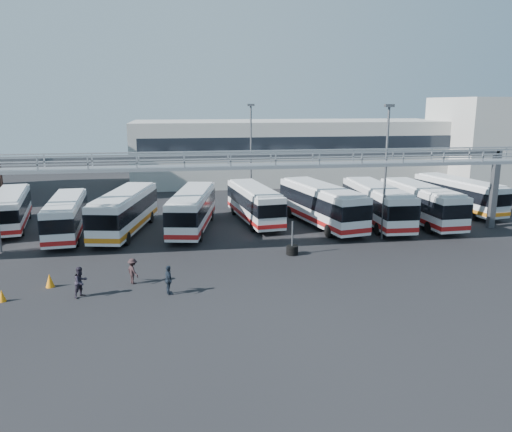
{
  "coord_description": "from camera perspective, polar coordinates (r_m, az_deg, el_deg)",
  "views": [
    {
      "loc": [
        -3.49,
        -28.27,
        10.27
      ],
      "look_at": [
        1.97,
        6.0,
        2.4
      ],
      "focal_mm": 35.0,
      "sensor_mm": 36.0,
      "label": 1
    }
  ],
  "objects": [
    {
      "name": "ground",
      "position": [
        30.28,
        -1.91,
        -7.06
      ],
      "size": [
        140.0,
        140.0,
        0.0
      ],
      "primitive_type": "plane",
      "color": "black",
      "rests_on": "ground"
    },
    {
      "name": "gantry",
      "position": [
        34.65,
        -3.2,
        4.85
      ],
      "size": [
        51.4,
        5.15,
        7.1
      ],
      "color": "#95989D",
      "rests_on": "ground"
    },
    {
      "name": "warehouse",
      "position": [
        68.35,
        4.12,
        7.47
      ],
      "size": [
        42.0,
        14.0,
        8.0
      ],
      "primitive_type": "cube",
      "color": "#9E9E99",
      "rests_on": "ground"
    },
    {
      "name": "building_right",
      "position": [
        73.33,
        25.68,
        7.8
      ],
      "size": [
        14.0,
        12.0,
        11.0
      ],
      "primitive_type": "cube",
      "color": "#B2B2AD",
      "rests_on": "ground"
    },
    {
      "name": "light_pole_mid",
      "position": [
        38.79,
        14.62,
        5.63
      ],
      "size": [
        0.7,
        0.35,
        10.21
      ],
      "color": "#4C4F54",
      "rests_on": "ground"
    },
    {
      "name": "light_pole_back",
      "position": [
        51.03,
        -0.58,
        7.66
      ],
      "size": [
        0.7,
        0.35,
        10.21
      ],
      "color": "#4C4F54",
      "rests_on": "ground"
    },
    {
      "name": "bus_1",
      "position": [
        46.49,
        -26.21,
        0.8
      ],
      "size": [
        4.09,
        10.29,
        3.05
      ],
      "rotation": [
        0.0,
        0.0,
        0.18
      ],
      "color": "silver",
      "rests_on": "ground"
    },
    {
      "name": "bus_2",
      "position": [
        41.79,
        -20.87,
        0.08
      ],
      "size": [
        3.12,
        10.27,
        3.07
      ],
      "rotation": [
        0.0,
        0.0,
        0.08
      ],
      "color": "silver",
      "rests_on": "ground"
    },
    {
      "name": "bus_3",
      "position": [
        41.38,
        -14.76,
        0.63
      ],
      "size": [
        4.73,
        11.42,
        3.38
      ],
      "rotation": [
        0.0,
        0.0,
        -0.2
      ],
      "color": "silver",
      "rests_on": "ground"
    },
    {
      "name": "bus_4",
      "position": [
        41.27,
        -7.29,
        0.85
      ],
      "size": [
        4.53,
        11.11,
        3.29
      ],
      "rotation": [
        0.0,
        0.0,
        -0.19
      ],
      "color": "silver",
      "rests_on": "ground"
    },
    {
      "name": "bus_5",
      "position": [
        43.77,
        -0.2,
        1.55
      ],
      "size": [
        3.68,
        10.67,
        3.18
      ],
      "rotation": [
        0.0,
        0.0,
        0.12
      ],
      "color": "silver",
      "rests_on": "ground"
    },
    {
      "name": "bus_6",
      "position": [
        42.74,
        7.45,
        1.42
      ],
      "size": [
        4.87,
        11.85,
        3.51
      ],
      "rotation": [
        0.0,
        0.0,
        0.2
      ],
      "color": "silver",
      "rests_on": "ground"
    },
    {
      "name": "bus_7",
      "position": [
        44.14,
        13.62,
        1.47
      ],
      "size": [
        2.92,
        11.34,
        3.43
      ],
      "rotation": [
        0.0,
        0.0,
        -0.03
      ],
      "color": "silver",
      "rests_on": "ground"
    },
    {
      "name": "bus_8",
      "position": [
        45.67,
        18.31,
        1.49
      ],
      "size": [
        2.98,
        11.1,
        3.35
      ],
      "rotation": [
        0.0,
        0.0,
        0.04
      ],
      "color": "silver",
      "rests_on": "ground"
    },
    {
      "name": "bus_9",
      "position": [
        51.73,
        22.12,
        2.38
      ],
      "size": [
        4.2,
        10.85,
        3.22
      ],
      "rotation": [
        0.0,
        0.0,
        0.17
      ],
      "color": "silver",
      "rests_on": "ground"
    },
    {
      "name": "pedestrian_b",
      "position": [
        28.74,
        -19.4,
        -7.12
      ],
      "size": [
        1.02,
        1.05,
        1.7
      ],
      "primitive_type": "imported",
      "rotation": [
        0.0,
        0.0,
        0.89
      ],
      "color": "#241F2B",
      "rests_on": "ground"
    },
    {
      "name": "pedestrian_c",
      "position": [
        29.95,
        -13.89,
        -6.13
      ],
      "size": [
        1.0,
        1.13,
        1.52
      ],
      "primitive_type": "imported",
      "rotation": [
        0.0,
        0.0,
        2.14
      ],
      "color": "black",
      "rests_on": "ground"
    },
    {
      "name": "pedestrian_d",
      "position": [
        27.9,
        -9.96,
        -7.23
      ],
      "size": [
        0.64,
        1.04,
        1.64
      ],
      "primitive_type": "imported",
      "rotation": [
        0.0,
        0.0,
        1.83
      ],
      "color": "#19222E",
      "rests_on": "ground"
    },
    {
      "name": "cone_left",
      "position": [
        29.91,
        -27.04,
        -8.11
      ],
      "size": [
        0.46,
        0.46,
        0.66
      ],
      "primitive_type": "cone",
      "rotation": [
        0.0,
        0.0,
        0.14
      ],
      "color": "orange",
      "rests_on": "ground"
    },
    {
      "name": "cone_right",
      "position": [
        31.01,
        -22.51,
        -6.82
      ],
      "size": [
        0.61,
        0.61,
        0.78
      ],
      "primitive_type": "cone",
      "rotation": [
        0.0,
        0.0,
        -0.3
      ],
      "color": "orange",
      "rests_on": "ground"
    },
    {
      "name": "tire_stack",
      "position": [
        34.7,
        4.16,
        -3.79
      ],
      "size": [
        0.83,
        0.83,
        2.37
      ],
      "color": "black",
      "rests_on": "ground"
    }
  ]
}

